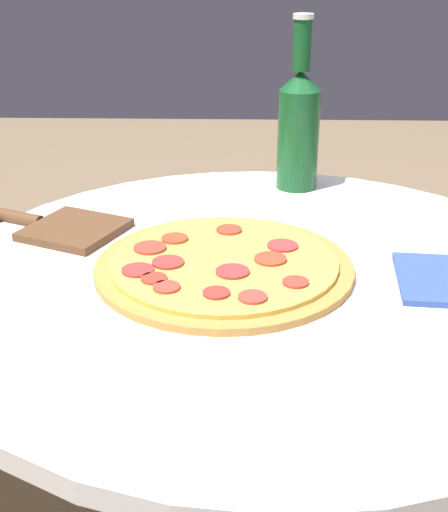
% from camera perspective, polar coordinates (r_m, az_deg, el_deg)
% --- Properties ---
extents(table, '(0.85, 0.85, 0.77)m').
position_cam_1_polar(table, '(1.04, 2.99, -12.21)').
color(table, white).
rests_on(table, ground_plane).
extents(pizza, '(0.33, 0.33, 0.02)m').
position_cam_1_polar(pizza, '(0.92, -0.04, -0.70)').
color(pizza, '#B77F3D').
rests_on(pizza, table).
extents(beer_bottle, '(0.07, 0.07, 0.28)m').
position_cam_1_polar(beer_bottle, '(1.21, 6.00, 10.43)').
color(beer_bottle, '#144C23').
rests_on(beer_bottle, table).
extents(pizza_paddle, '(0.17, 0.24, 0.02)m').
position_cam_1_polar(pizza_paddle, '(1.07, -12.86, 2.28)').
color(pizza_paddle, brown).
rests_on(pizza_paddle, table).
extents(napkin, '(0.15, 0.10, 0.01)m').
position_cam_1_polar(napkin, '(0.93, 16.26, -1.78)').
color(napkin, '#334C99').
rests_on(napkin, table).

